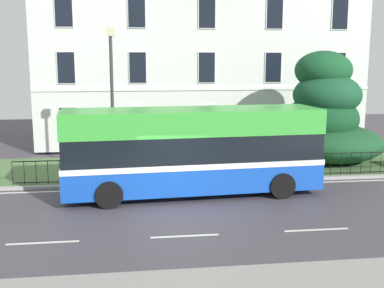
% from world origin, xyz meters
% --- Properties ---
extents(ground_plane, '(60.00, 56.00, 0.18)m').
position_xyz_m(ground_plane, '(0.00, 1.09, -0.02)').
color(ground_plane, '#453F47').
extents(georgian_townhouse, '(19.23, 8.93, 11.73)m').
position_xyz_m(georgian_townhouse, '(2.76, 15.73, 6.02)').
color(georgian_townhouse, silver).
rests_on(georgian_townhouse, ground_plane).
extents(iron_verge_railing, '(17.93, 0.04, 0.97)m').
position_xyz_m(iron_verge_railing, '(2.76, 4.40, 0.62)').
color(iron_verge_railing, black).
rests_on(iron_verge_railing, ground_plane).
extents(evergreen_tree, '(5.03, 5.03, 5.45)m').
position_xyz_m(evergreen_tree, '(8.12, 7.41, 2.23)').
color(evergreen_tree, '#423328').
rests_on(evergreen_tree, ground_plane).
extents(single_decker_bus, '(9.72, 3.07, 3.27)m').
position_xyz_m(single_decker_bus, '(0.81, 2.56, 1.72)').
color(single_decker_bus, '#1448B3').
rests_on(single_decker_bus, ground_plane).
extents(street_lamp_post, '(0.36, 0.24, 6.26)m').
position_xyz_m(street_lamp_post, '(-2.22, 5.53, 3.73)').
color(street_lamp_post, '#333338').
rests_on(street_lamp_post, ground_plane).
extents(litter_bin, '(0.55, 0.55, 1.13)m').
position_xyz_m(litter_bin, '(1.39, 5.33, 0.69)').
color(litter_bin, '#23472D').
rests_on(litter_bin, ground_plane).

